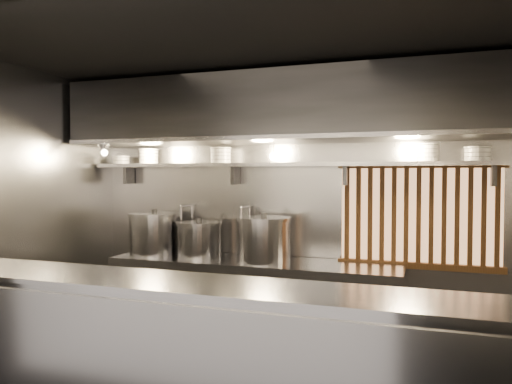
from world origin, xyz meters
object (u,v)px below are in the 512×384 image
Objects in this scene: heat_lamp at (103,147)px; stock_pot_left at (154,233)px; stock_pot_right at (264,239)px; pendant_bulb at (274,156)px; stock_pot_mid at (199,239)px.

heat_lamp is 0.49× the size of stock_pot_left.
stock_pot_right is (1.29, -0.06, -0.00)m from stock_pot_left.
pendant_bulb is 0.27× the size of stock_pot_right.
pendant_bulb is 1.60m from stock_pot_left.
stock_pot_mid is at bearing -177.01° from pendant_bulb.
pendant_bulb is (1.80, 0.35, -0.11)m from heat_lamp.
pendant_bulb is at bearing 2.00° from stock_pot_left.
pendant_bulb is at bearing 58.82° from stock_pot_right.
stock_pot_right is at bearing 7.80° from heat_lamp.
stock_pot_mid is 0.76m from stock_pot_right.
stock_pot_left is at bearing -178.00° from pendant_bulb.
stock_pot_left is at bearing -179.50° from stock_pot_mid.
pendant_bulb is 1.20m from stock_pot_mid.
stock_pot_right is at bearing -5.28° from stock_pot_mid.
stock_pot_left is (0.44, 0.30, -0.94)m from heat_lamp.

